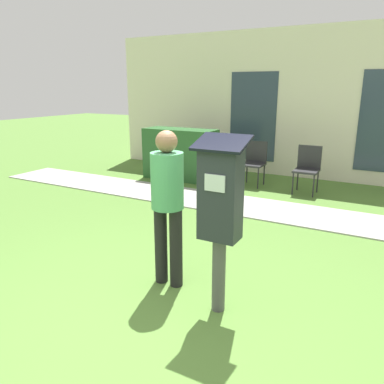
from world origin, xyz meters
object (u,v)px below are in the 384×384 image
at_px(outdoor_chair_middle, 308,165).
at_px(outdoor_chair_left, 254,160).
at_px(parking_meter, 220,203).
at_px(person_standing, 168,197).

bearing_deg(outdoor_chair_middle, outdoor_chair_left, 175.55).
relative_size(parking_meter, person_standing, 1.01).
relative_size(parking_meter, outdoor_chair_middle, 1.77).
xyz_separation_m(person_standing, outdoor_chair_left, (-0.61, 4.31, -0.40)).
bearing_deg(person_standing, outdoor_chair_left, 60.09).
height_order(parking_meter, outdoor_chair_middle, parking_meter).
height_order(person_standing, outdoor_chair_left, person_standing).
bearing_deg(outdoor_chair_left, parking_meter, -88.50).
bearing_deg(outdoor_chair_left, outdoor_chair_middle, -18.74).
bearing_deg(person_standing, outdoor_chair_middle, 45.54).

